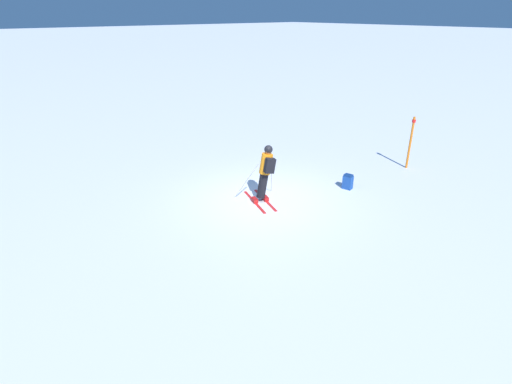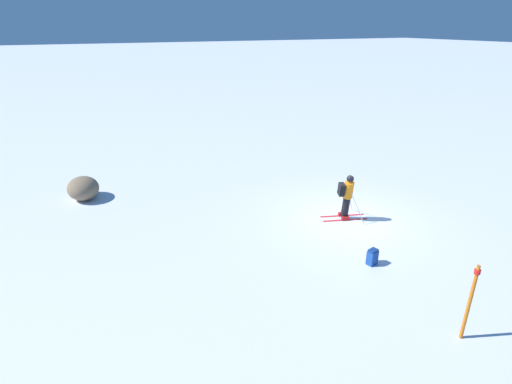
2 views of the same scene
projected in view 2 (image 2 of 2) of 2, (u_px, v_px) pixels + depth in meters
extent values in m
plane|color=white|center=(347.00, 220.00, 14.53)|extent=(300.00, 300.00, 0.00)
cube|color=red|center=(345.00, 220.00, 14.53)|extent=(0.60, 1.62, 0.01)
cube|color=red|center=(342.00, 216.00, 14.85)|extent=(0.60, 1.62, 0.01)
cube|color=#B21919|center=(345.00, 218.00, 14.50)|extent=(0.22, 0.31, 0.12)
cube|color=#B21919|center=(342.00, 214.00, 14.83)|extent=(0.22, 0.31, 0.12)
cylinder|color=black|center=(346.00, 206.00, 14.41)|extent=(0.44, 0.37, 0.82)
cylinder|color=orange|center=(348.00, 190.00, 14.04)|extent=(0.52, 0.46, 0.66)
sphere|color=tan|center=(350.00, 180.00, 13.82)|extent=(0.31, 0.29, 0.25)
sphere|color=black|center=(350.00, 179.00, 13.81)|extent=(0.36, 0.33, 0.29)
cube|color=black|center=(341.00, 189.00, 14.00)|extent=(0.39, 0.28, 0.48)
cylinder|color=#B7B7BC|center=(358.00, 209.00, 14.03)|extent=(0.40, 0.44, 1.15)
cylinder|color=#B7B7BC|center=(350.00, 199.00, 14.79)|extent=(0.45, 0.69, 1.23)
cube|color=#194293|center=(372.00, 258.00, 11.80)|extent=(0.28, 0.34, 0.44)
cube|color=navy|center=(373.00, 250.00, 11.70)|extent=(0.25, 0.31, 0.06)
ellipsoid|color=#7A664C|center=(83.00, 188.00, 16.12)|extent=(1.43, 1.22, 0.93)
cylinder|color=orange|center=(469.00, 303.00, 8.72)|extent=(0.08, 0.08, 1.93)
cylinder|color=red|center=(477.00, 272.00, 8.40)|extent=(0.13, 0.13, 0.10)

